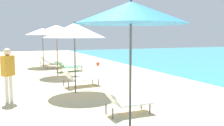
# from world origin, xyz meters

# --- Properties ---
(umbrella_fourth) EXTENTS (2.36, 2.36, 2.83)m
(umbrella_fourth) POSITION_xyz_m (-0.26, 12.32, 2.54)
(umbrella_fourth) COLOR #4C4C51
(umbrella_fourth) RESTS_ON ground
(lounger_fourth_shoreside) EXTENTS (1.25, 0.57, 0.65)m
(lounger_fourth_shoreside) POSITION_xyz_m (0.20, 13.42, 0.34)
(lounger_fourth_shoreside) COLOR white
(lounger_fourth_shoreside) RESTS_ON ground
(umbrella_fifth) EXTENTS (2.22, 2.22, 2.57)m
(umbrella_fifth) POSITION_xyz_m (-0.44, 16.33, 2.25)
(umbrella_fifth) COLOR #4C4C51
(umbrella_fifth) RESTS_ON ground
(lounger_fifth_shoreside) EXTENTS (1.54, 0.85, 0.72)m
(lounger_fifth_shoreside) POSITION_xyz_m (0.04, 17.42, 0.35)
(lounger_fifth_shoreside) COLOR white
(lounger_fifth_shoreside) RESTS_ON ground
(umbrella_sixth) EXTENTS (2.11, 2.11, 2.68)m
(umbrella_sixth) POSITION_xyz_m (-0.31, 20.52, 2.41)
(umbrella_sixth) COLOR olive
(umbrella_sixth) RESTS_ON ground
(lounger_sixth_shoreside) EXTENTS (1.65, 0.99, 0.62)m
(lounger_sixth_shoreside) POSITION_xyz_m (0.55, 21.80, 0.32)
(lounger_sixth_shoreside) COLOR #4CA572
(lounger_sixth_shoreside) RESTS_ON ground
(umbrella_farthest) EXTENTS (2.27, 2.27, 2.63)m
(umbrella_farthest) POSITION_xyz_m (-0.49, 24.77, 2.34)
(umbrella_farthest) COLOR #4C4C51
(umbrella_farthest) RESTS_ON ground
(lounger_farthest_shoreside) EXTENTS (1.46, 0.95, 0.63)m
(lounger_farthest_shoreside) POSITION_xyz_m (0.01, 25.68, 0.32)
(lounger_farthest_shoreside) COLOR white
(lounger_farthest_shoreside) RESTS_ON ground
(lounger_farthest_inland) EXTENTS (1.53, 0.78, 0.60)m
(lounger_farthest_inland) POSITION_xyz_m (0.09, 23.75, 0.33)
(lounger_farthest_inland) COLOR white
(lounger_farthest_inland) RESTS_ON ground
(person_walking_near) EXTENTS (0.41, 0.40, 1.69)m
(person_walking_near) POSITION_xyz_m (-2.67, 15.89, 1.03)
(person_walking_near) COLOR silver
(person_walking_near) RESTS_ON ground
(beach_ball) EXTENTS (0.26, 0.26, 0.26)m
(beach_ball) POSITION_xyz_m (3.07, 23.86, 0.13)
(beach_ball) COLOR #E54C38
(beach_ball) RESTS_ON ground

